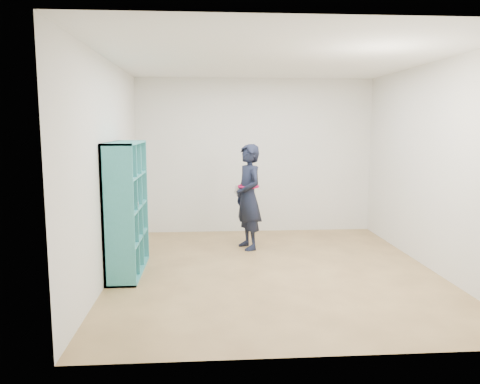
{
  "coord_description": "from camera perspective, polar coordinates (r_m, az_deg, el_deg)",
  "views": [
    {
      "loc": [
        -0.83,
        -5.67,
        1.81
      ],
      "look_at": [
        -0.4,
        0.3,
        0.96
      ],
      "focal_mm": 35.0,
      "sensor_mm": 36.0,
      "label": 1
    }
  ],
  "objects": [
    {
      "name": "floor",
      "position": [
        6.01,
        4.08,
        -9.48
      ],
      "size": [
        4.5,
        4.5,
        0.0
      ],
      "primitive_type": "plane",
      "color": "brown",
      "rests_on": "ground"
    },
    {
      "name": "ceiling",
      "position": [
        5.79,
        4.35,
        15.89
      ],
      "size": [
        4.5,
        4.5,
        0.0
      ],
      "primitive_type": "plane",
      "color": "white",
      "rests_on": "wall_back"
    },
    {
      "name": "wall_left",
      "position": [
        5.81,
        -15.72,
        2.73
      ],
      "size": [
        0.02,
        4.5,
        2.6
      ],
      "primitive_type": "cube",
      "color": "silver",
      "rests_on": "floor"
    },
    {
      "name": "wall_right",
      "position": [
        6.36,
        22.37,
        2.86
      ],
      "size": [
        0.02,
        4.5,
        2.6
      ],
      "primitive_type": "cube",
      "color": "silver",
      "rests_on": "floor"
    },
    {
      "name": "wall_back",
      "position": [
        7.98,
        1.87,
        4.4
      ],
      "size": [
        4.0,
        0.02,
        2.6
      ],
      "primitive_type": "cube",
      "color": "silver",
      "rests_on": "floor"
    },
    {
      "name": "wall_front",
      "position": [
        3.56,
        9.45,
        -0.29
      ],
      "size": [
        4.0,
        0.02,
        2.6
      ],
      "primitive_type": "cube",
      "color": "silver",
      "rests_on": "floor"
    },
    {
      "name": "bookshelf",
      "position": [
        5.91,
        -13.88,
        -2.14
      ],
      "size": [
        0.35,
        1.22,
        1.62
      ],
      "color": "teal",
      "rests_on": "floor"
    },
    {
      "name": "person",
      "position": [
        6.87,
        1.03,
        -0.6
      ],
      "size": [
        0.54,
        0.66,
        1.55
      ],
      "rotation": [
        0.0,
        0.0,
        -1.23
      ],
      "color": "black",
      "rests_on": "floor"
    },
    {
      "name": "smartphone",
      "position": [
        6.86,
        -0.45,
        0.25
      ],
      "size": [
        0.06,
        0.1,
        0.14
      ],
      "rotation": [
        0.35,
        0.0,
        0.55
      ],
      "color": "silver",
      "rests_on": "person"
    }
  ]
}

